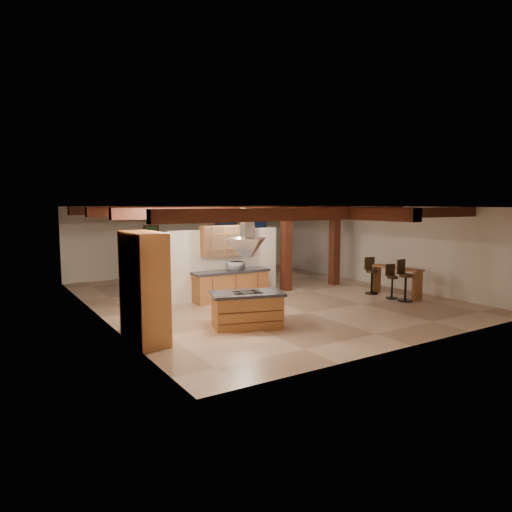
# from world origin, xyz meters

# --- Properties ---
(ground) EXTENTS (12.00, 12.00, 0.00)m
(ground) POSITION_xyz_m (0.00, 0.00, 0.00)
(ground) COLOR tan
(ground) RESTS_ON ground
(room_walls) EXTENTS (12.00, 12.00, 12.00)m
(room_walls) POSITION_xyz_m (0.00, 0.00, 1.78)
(room_walls) COLOR beige
(room_walls) RESTS_ON ground
(ceiling_beams) EXTENTS (10.00, 12.00, 0.28)m
(ceiling_beams) POSITION_xyz_m (0.00, 0.00, 2.76)
(ceiling_beams) COLOR #3F150F
(ceiling_beams) RESTS_ON room_walls
(timber_posts) EXTENTS (2.50, 0.30, 2.90)m
(timber_posts) POSITION_xyz_m (2.50, 0.50, 1.76)
(timber_posts) COLOR #3F150F
(timber_posts) RESTS_ON ground
(partition_wall) EXTENTS (3.80, 0.18, 2.20)m
(partition_wall) POSITION_xyz_m (-1.00, 0.50, 1.10)
(partition_wall) COLOR beige
(partition_wall) RESTS_ON ground
(pantry_cabinet) EXTENTS (0.67, 1.60, 2.40)m
(pantry_cabinet) POSITION_xyz_m (-4.67, -2.60, 1.20)
(pantry_cabinet) COLOR #AC6637
(pantry_cabinet) RESTS_ON ground
(back_counter) EXTENTS (2.50, 0.66, 0.94)m
(back_counter) POSITION_xyz_m (-1.00, 0.11, 0.48)
(back_counter) COLOR #AC6637
(back_counter) RESTS_ON ground
(upper_display_cabinet) EXTENTS (1.80, 0.36, 0.95)m
(upper_display_cabinet) POSITION_xyz_m (-1.00, 0.31, 1.85)
(upper_display_cabinet) COLOR #AC6637
(upper_display_cabinet) RESTS_ON partition_wall
(range_hood) EXTENTS (1.10, 1.10, 1.40)m
(range_hood) POSITION_xyz_m (-2.17, -2.82, 1.78)
(range_hood) COLOR silver
(range_hood) RESTS_ON room_walls
(back_windows) EXTENTS (2.70, 0.07, 1.70)m
(back_windows) POSITION_xyz_m (2.80, 5.93, 1.50)
(back_windows) COLOR #3F150F
(back_windows) RESTS_ON room_walls
(framed_art) EXTENTS (0.65, 0.05, 0.85)m
(framed_art) POSITION_xyz_m (-1.50, 5.94, 1.70)
(framed_art) COLOR #3F150F
(framed_art) RESTS_ON room_walls
(recessed_cans) EXTENTS (3.16, 2.46, 0.03)m
(recessed_cans) POSITION_xyz_m (-2.53, -1.93, 2.87)
(recessed_cans) COLOR silver
(recessed_cans) RESTS_ON room_walls
(kitchen_island) EXTENTS (1.94, 1.39, 0.87)m
(kitchen_island) POSITION_xyz_m (-2.17, -2.82, 0.44)
(kitchen_island) COLOR #AC6637
(kitchen_island) RESTS_ON ground
(dining_table) EXTENTS (2.07, 1.48, 0.66)m
(dining_table) POSITION_xyz_m (0.03, 2.25, 0.33)
(dining_table) COLOR #421C10
(dining_table) RESTS_ON ground
(sofa) EXTENTS (2.10, 1.49, 0.57)m
(sofa) POSITION_xyz_m (2.17, 5.25, 0.29)
(sofa) COLOR black
(sofa) RESTS_ON ground
(microwave) EXTENTS (0.52, 0.40, 0.26)m
(microwave) POSITION_xyz_m (-0.81, 0.11, 1.07)
(microwave) COLOR silver
(microwave) RESTS_ON back_counter
(bar_counter) EXTENTS (0.53, 1.84, 0.96)m
(bar_counter) POSITION_xyz_m (3.85, -2.20, 0.65)
(bar_counter) COLOR #AC6637
(bar_counter) RESTS_ON ground
(side_table) EXTENTS (0.59, 0.59, 0.60)m
(side_table) POSITION_xyz_m (3.66, 5.18, 0.30)
(side_table) COLOR #3F150F
(side_table) RESTS_ON ground
(table_lamp) EXTENTS (0.25, 0.25, 0.30)m
(table_lamp) POSITION_xyz_m (3.66, 5.18, 0.81)
(table_lamp) COLOR black
(table_lamp) RESTS_ON side_table
(bar_stool_a) EXTENTS (0.45, 0.45, 1.28)m
(bar_stool_a) POSITION_xyz_m (3.46, -2.86, 0.65)
(bar_stool_a) COLOR black
(bar_stool_a) RESTS_ON ground
(bar_stool_b) EXTENTS (0.40, 0.41, 1.08)m
(bar_stool_b) POSITION_xyz_m (3.45, -2.37, 0.55)
(bar_stool_b) COLOR black
(bar_stool_b) RESTS_ON ground
(bar_stool_c) EXTENTS (0.44, 0.46, 1.21)m
(bar_stool_c) POSITION_xyz_m (3.47, -1.48, 0.62)
(bar_stool_c) COLOR black
(bar_stool_c) RESTS_ON ground
(dining_chairs) EXTENTS (2.08, 2.08, 1.26)m
(dining_chairs) POSITION_xyz_m (0.03, 2.25, 0.64)
(dining_chairs) COLOR #3F150F
(dining_chairs) RESTS_ON ground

